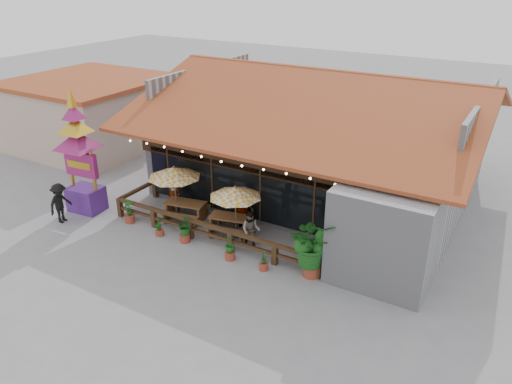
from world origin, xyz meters
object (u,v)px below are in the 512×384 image
Objects in this scene: umbrella_right at (235,192)px; tropical_plant at (313,243)px; picnic_table_left at (186,208)px; pedestrian at (60,203)px; picnic_table_right at (230,222)px; thai_sign_tower at (78,143)px; umbrella_left at (174,173)px.

tropical_plant is at bearing -15.25° from umbrella_right.
pedestrian is (-4.63, -2.96, 0.34)m from picnic_table_left.
tropical_plant is at bearing -15.15° from picnic_table_right.
picnic_table_left is at bearing 18.74° from thai_sign_tower.
thai_sign_tower reaches higher than umbrella_right.
tropical_plant is 1.30× the size of pedestrian.
tropical_plant is 11.52m from pedestrian.
thai_sign_tower is at bearing -7.53° from pedestrian.
picnic_table_right is at bearing 12.10° from thai_sign_tower.
umbrella_left is 1.13× the size of tropical_plant.
umbrella_right reaches higher than picnic_table_right.
thai_sign_tower is (-6.98, -1.50, 2.73)m from picnic_table_right.
picnic_table_left reaches higher than picnic_table_right.
umbrella_left reaches higher than tropical_plant.
thai_sign_tower is at bearing -159.71° from umbrella_left.
picnic_table_right is 4.59m from tropical_plant.
pedestrian is at bearing -159.20° from umbrella_right.
tropical_plant reaches higher than umbrella_right.
pedestrian is (-0.04, -1.41, -2.36)m from thai_sign_tower.
picnic_table_left is 5.55m from thai_sign_tower.
umbrella_left is at bearing -60.74° from pedestrian.
umbrella_right is 1.54m from picnic_table_right.
umbrella_left is 5.23m from pedestrian.
tropical_plant is (11.35, 0.32, -1.91)m from thai_sign_tower.
pedestrian reaches higher than picnic_table_right.
umbrella_left is 4.51m from thai_sign_tower.
thai_sign_tower reaches higher than picnic_table_right.
tropical_plant is (6.75, -1.24, 0.79)m from picnic_table_left.
thai_sign_tower is 2.60× the size of tropical_plant.
tropical_plant is at bearing 1.60° from thai_sign_tower.
umbrella_left is at bearing 20.29° from thai_sign_tower.
umbrella_right is 1.27× the size of picnic_table_left.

